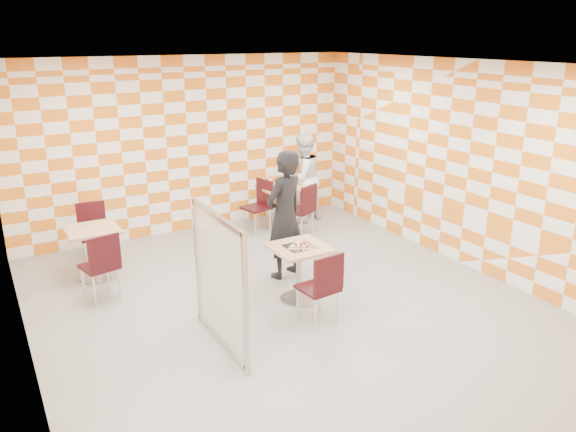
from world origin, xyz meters
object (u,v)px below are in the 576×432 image
object	(u,v)px
main_table	(299,264)
chair_second_side	(260,202)
chair_second_front	(304,206)
sport_bottle	(270,182)
chair_main_front	(323,284)
soda_bottle	(285,180)
second_table	(281,200)
chair_empty_far	(93,228)
empty_table	(94,244)
man_dark	(285,215)
chair_empty_near	(102,262)
partition	(220,281)
man_white	(302,178)

from	to	relation	value
main_table	chair_second_side	xyz separation A→B (m)	(0.79, 2.65, 0.04)
chair_second_front	sport_bottle	distance (m)	0.84
main_table	chair_second_front	size ratio (longest dim) A/B	0.81
chair_main_front	soda_bottle	xyz separation A→B (m)	(1.42, 3.42, 0.31)
second_table	chair_second_front	distance (m)	0.64
chair_empty_far	empty_table	bearing A→B (deg)	-100.79
main_table	chair_second_front	xyz separation A→B (m)	(1.30, 2.04, 0.04)
man_dark	sport_bottle	world-z (taller)	man_dark
empty_table	sport_bottle	bearing A→B (deg)	13.30
main_table	sport_bottle	xyz separation A→B (m)	(1.06, 2.79, 0.33)
sport_bottle	chair_empty_near	bearing A→B (deg)	-154.62
chair_empty_near	chair_empty_far	size ratio (longest dim) A/B	1.00
chair_second_front	second_table	bearing A→B (deg)	97.94
partition	empty_table	bearing A→B (deg)	107.75
man_dark	chair_main_front	bearing A→B (deg)	58.01
man_white	soda_bottle	world-z (taller)	man_white
empty_table	chair_main_front	bearing A→B (deg)	-53.27
main_table	sport_bottle	size ratio (longest dim) A/B	3.75
chair_second_front	man_dark	xyz separation A→B (m)	(-1.07, -1.25, 0.37)
chair_main_front	sport_bottle	world-z (taller)	sport_bottle
chair_empty_near	chair_second_front	bearing A→B (deg)	12.82
chair_second_side	partition	size ratio (longest dim) A/B	0.60
sport_bottle	second_table	bearing A→B (deg)	-37.59
second_table	chair_second_side	bearing A→B (deg)	-177.37
man_white	man_dark	bearing A→B (deg)	41.08
partition	man_dark	distance (m)	2.05
main_table	chair_empty_far	world-z (taller)	chair_empty_far
chair_empty_far	man_white	distance (m)	3.78
sport_bottle	man_white	bearing A→B (deg)	0.95
chair_main_front	sport_bottle	bearing A→B (deg)	71.63
empty_table	man_dark	world-z (taller)	man_dark
chair_second_front	sport_bottle	xyz separation A→B (m)	(-0.24, 0.75, 0.29)
second_table	chair_empty_far	world-z (taller)	chair_empty_far
second_table	soda_bottle	distance (m)	0.36
partition	soda_bottle	xyz separation A→B (m)	(2.65, 3.25, 0.06)
chair_second_front	main_table	bearing A→B (deg)	-122.56
chair_main_front	chair_second_front	bearing A→B (deg)	62.95
chair_second_side	sport_bottle	xyz separation A→B (m)	(0.27, 0.14, 0.29)
man_dark	chair_empty_near	bearing A→B (deg)	-29.99
partition	man_white	xyz separation A→B (m)	(3.06, 3.34, 0.03)
second_table	partition	world-z (taller)	partition
main_table	chair_second_side	bearing A→B (deg)	73.49
chair_empty_far	soda_bottle	bearing A→B (deg)	0.73
chair_second_side	soda_bottle	distance (m)	0.62
second_table	empty_table	size ratio (longest dim) A/B	1.00
soda_bottle	man_white	bearing A→B (deg)	13.24
chair_empty_far	sport_bottle	bearing A→B (deg)	2.38
second_table	empty_table	bearing A→B (deg)	-169.20
chair_empty_far	soda_bottle	world-z (taller)	soda_bottle
main_table	soda_bottle	size ratio (longest dim) A/B	3.26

